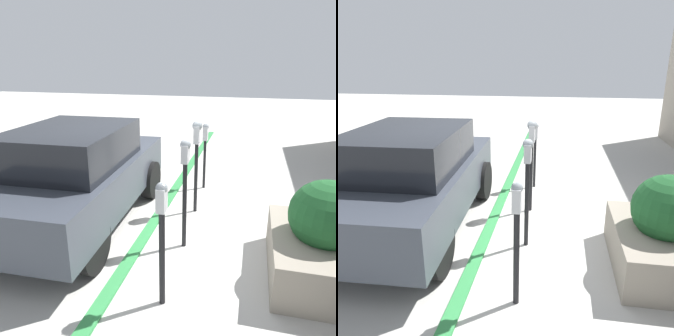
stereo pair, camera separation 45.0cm
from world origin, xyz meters
TOP-DOWN VIEW (x-y plane):
  - ground_plane at (0.00, 0.00)m, footprint 40.00×40.00m
  - curb_strip at (0.00, 0.08)m, footprint 14.58×0.16m
  - parking_meter_nearest at (-1.78, -0.55)m, footprint 0.14×0.12m
  - parking_meter_second at (-0.57, -0.54)m, footprint 0.17×0.14m
  - parking_meter_middle at (0.59, -0.49)m, footprint 0.19×0.17m
  - parking_meter_fourth at (1.75, -0.47)m, footprint 0.14×0.12m
  - planter_box at (-0.85, -2.27)m, footprint 1.60×1.16m
  - parked_car_front at (-0.26, 1.24)m, footprint 3.98×1.86m

SIDE VIEW (x-z plane):
  - ground_plane at x=0.00m, z-range 0.00..0.00m
  - curb_strip at x=0.00m, z-range 0.00..0.04m
  - planter_box at x=-0.85m, z-range -0.14..1.10m
  - parked_car_front at x=-0.26m, z-range 0.04..1.63m
  - parking_meter_nearest at x=-1.78m, z-range 0.21..1.62m
  - parking_meter_fourth at x=1.75m, z-range 0.28..1.63m
  - parking_meter_second at x=-0.57m, z-range 0.31..1.87m
  - parking_meter_middle at x=0.59m, z-range 0.38..1.99m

